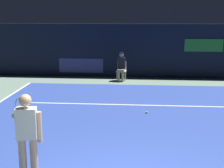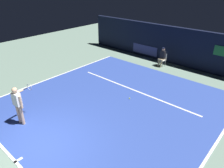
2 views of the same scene
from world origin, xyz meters
name	(u,v)px [view 1 (image 1 of 2)]	position (x,y,z in m)	size (l,w,h in m)	color
ground_plane	(134,122)	(0.00, 4.06, 0.00)	(30.57, 30.57, 0.00)	slate
court_surface	(134,122)	(0.00, 4.06, 0.01)	(9.69, 10.13, 0.01)	#2D479E
line_service	(135,105)	(0.00, 5.84, 0.01)	(7.55, 0.10, 0.01)	white
back_wall	(137,51)	(0.00, 11.12, 1.30)	(15.79, 0.33, 2.60)	black
tennis_player	(27,134)	(-1.86, 0.29, 0.99)	(0.73, 0.93, 1.73)	#DBAD89
line_judge_on_chair	(121,66)	(-0.71, 10.03, 0.69)	(0.46, 0.55, 1.32)	white
tennis_ball	(147,112)	(0.38, 4.92, 0.05)	(0.07, 0.07, 0.07)	#CCE033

